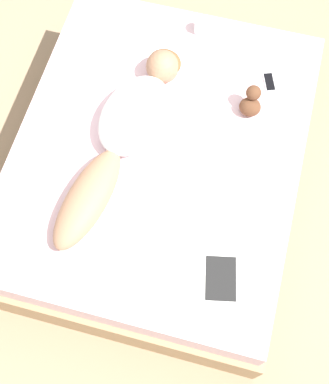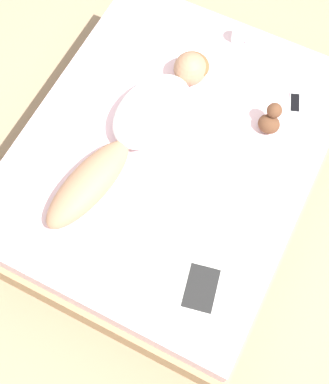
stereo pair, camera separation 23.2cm
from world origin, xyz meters
name	(u,v)px [view 1 (the left image)]	position (x,y,z in m)	size (l,w,h in m)	color
ground_plane	(160,188)	(0.00, 0.00, 0.00)	(12.00, 12.00, 0.00)	#9E8466
bed	(159,169)	(0.00, 0.00, 0.28)	(1.63, 2.01, 0.58)	tan
person	(126,130)	(-0.18, 0.01, 0.66)	(0.48, 1.33, 0.19)	#A37556
open_magazine	(198,277)	(0.38, -0.67, 0.58)	(0.53, 0.41, 0.01)	white
coffee_mug	(201,26)	(0.04, 0.84, 0.62)	(0.12, 0.08, 0.09)	white
cell_phone	(269,82)	(0.52, 0.57, 0.58)	(0.11, 0.16, 0.01)	silver
plush_toy	(251,103)	(0.44, 0.36, 0.65)	(0.12, 0.14, 0.17)	brown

